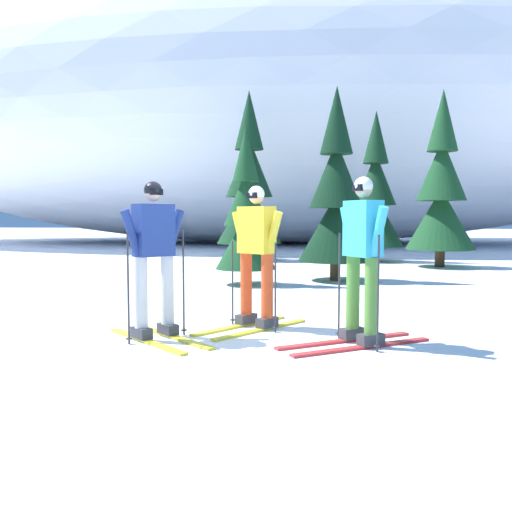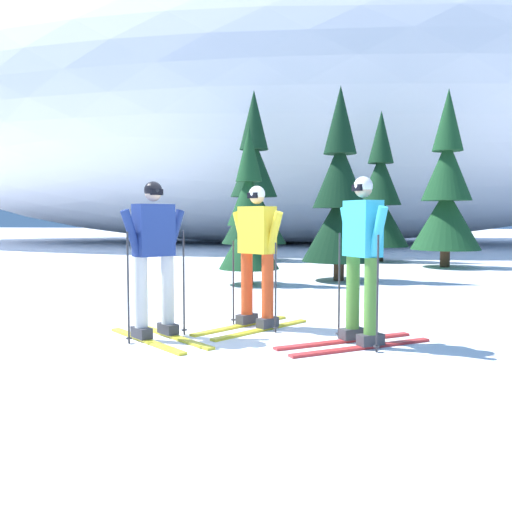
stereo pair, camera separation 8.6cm
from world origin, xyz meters
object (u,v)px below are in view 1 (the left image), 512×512
at_px(pine_tree_left, 246,219).
at_px(pine_tree_right, 441,193).
at_px(skier_yellow_jacket, 256,253).
at_px(pine_tree_center_left, 336,200).
at_px(pine_tree_center_right, 375,199).
at_px(skier_cyan_jacket, 362,257).
at_px(pine_tree_far_left, 249,190).
at_px(skier_navy_jacket, 154,256).

bearing_deg(pine_tree_left, pine_tree_right, 43.55).
bearing_deg(skier_yellow_jacket, pine_tree_right, 65.54).
distance_m(pine_tree_center_left, pine_tree_center_right, 5.59).
height_order(skier_cyan_jacket, pine_tree_far_left, pine_tree_far_left).
distance_m(pine_tree_center_right, pine_tree_right, 2.43).
distance_m(skier_cyan_jacket, pine_tree_right, 10.21).
xyz_separation_m(skier_navy_jacket, pine_tree_center_right, (3.53, 11.54, 1.00)).
bearing_deg(pine_tree_right, skier_navy_jacket, -117.92).
xyz_separation_m(skier_yellow_jacket, pine_tree_center_right, (2.45, 10.77, 1.01)).
xyz_separation_m(pine_tree_center_right, pine_tree_right, (1.64, -1.78, 0.09)).
height_order(pine_tree_left, pine_tree_right, pine_tree_right).
relative_size(skier_yellow_jacket, pine_tree_center_left, 0.42).
bearing_deg(skier_cyan_jacket, pine_tree_right, 73.83).
xyz_separation_m(pine_tree_left, pine_tree_center_right, (3.20, 6.39, 0.60)).
bearing_deg(skier_cyan_jacket, skier_navy_jacket, -179.96).
height_order(pine_tree_far_left, pine_tree_left, pine_tree_far_left).
relative_size(pine_tree_left, pine_tree_center_left, 0.77).
relative_size(skier_navy_jacket, pine_tree_far_left, 0.33).
bearing_deg(pine_tree_right, pine_tree_center_right, 132.62).
height_order(pine_tree_center_right, pine_tree_right, pine_tree_right).
relative_size(skier_cyan_jacket, pine_tree_left, 0.57).
bearing_deg(pine_tree_center_left, skier_navy_jacket, -109.68).
relative_size(skier_navy_jacket, skier_yellow_jacket, 1.01).
bearing_deg(pine_tree_center_left, pine_tree_center_right, 76.12).
bearing_deg(skier_navy_jacket, pine_tree_left, 86.35).
xyz_separation_m(skier_navy_jacket, skier_yellow_jacket, (1.08, 0.77, -0.01)).
relative_size(pine_tree_center_left, pine_tree_right, 0.86).
distance_m(skier_navy_jacket, pine_tree_right, 11.09).
xyz_separation_m(skier_yellow_jacket, pine_tree_far_left, (-1.53, 10.67, 1.31)).
bearing_deg(skier_navy_jacket, skier_yellow_jacket, 35.38).
xyz_separation_m(pine_tree_far_left, pine_tree_left, (0.78, -6.28, -0.90)).
bearing_deg(skier_navy_jacket, pine_tree_right, 62.08).
bearing_deg(pine_tree_left, skier_navy_jacket, -93.65).
bearing_deg(pine_tree_far_left, pine_tree_center_right, 1.51).
bearing_deg(pine_tree_center_right, pine_tree_right, -47.38).
bearing_deg(skier_yellow_jacket, pine_tree_center_left, 78.31).
distance_m(skier_cyan_jacket, pine_tree_left, 5.55).
distance_m(pine_tree_far_left, pine_tree_left, 6.39).
relative_size(skier_cyan_jacket, pine_tree_right, 0.37).
bearing_deg(skier_yellow_jacket, pine_tree_left, 99.73).
xyz_separation_m(pine_tree_center_left, pine_tree_right, (2.98, 3.64, 0.28)).
bearing_deg(pine_tree_far_left, skier_cyan_jacket, -76.28).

